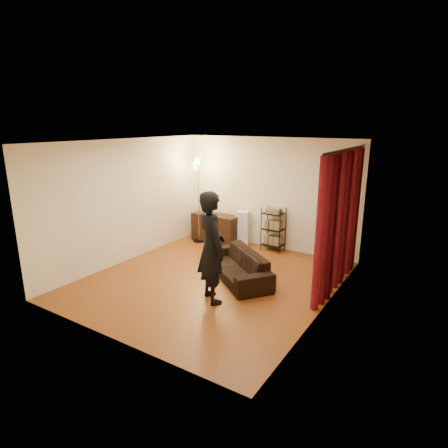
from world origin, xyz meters
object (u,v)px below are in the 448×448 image
Objects in this scene: media_cabinet at (216,228)px; storage_boxes at (242,228)px; floor_lamp at (199,200)px; sofa at (237,265)px; wire_shelf at (273,229)px; person at (211,247)px.

media_cabinet is 0.72m from storage_boxes.
floor_lamp is at bearing -148.68° from media_cabinet.
sofa is 2.69m from floor_lamp.
wire_shelf is at bearing 8.18° from media_cabinet.
person is 1.55× the size of media_cabinet.
wire_shelf is at bearing -51.35° from person.
person is 3.38m from floor_lamp.
media_cabinet is at bearing -23.16° from person.
floor_lamp is (-1.93, -0.38, 0.57)m from wire_shelf.
person reaches higher than sofa.
storage_boxes is (0.69, 0.21, 0.06)m from media_cabinet.
floor_lamp is at bearing -158.41° from storage_boxes.
sofa is 1.79× the size of wire_shelf.
floor_lamp reaches higher than media_cabinet.
wire_shelf is at bearing 11.24° from floor_lamp.
storage_boxes is at bearing 18.73° from media_cabinet.
person is 1.82× the size of wire_shelf.
sofa is 2.19m from storage_boxes.
floor_lamp reaches higher than person.
sofa is at bearing -50.03° from person.
person is at bearing -46.82° from sofa.
wire_shelf is 2.05m from floor_lamp.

